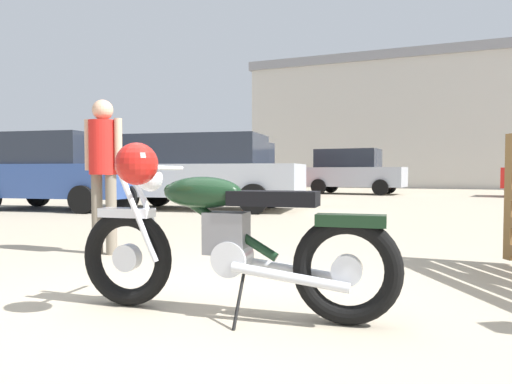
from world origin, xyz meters
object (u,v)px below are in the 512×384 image
at_px(pale_sedan_back, 54,170).
at_px(white_estate_far, 197,169).
at_px(vintage_motorcycle, 220,236).
at_px(bystander, 103,160).
at_px(dark_sedan_left, 352,171).
at_px(blue_hatchback_right, 236,171).
at_px(silver_sedan_mid, 222,170).

height_order(pale_sedan_back, white_estate_far, pale_sedan_back).
relative_size(vintage_motorcycle, bystander, 1.25).
bearing_deg(dark_sedan_left, bystander, -85.66).
distance_m(vintage_motorcycle, white_estate_far, 8.37).
relative_size(bystander, blue_hatchback_right, 0.42).
bearing_deg(bystander, silver_sedan_mid, -162.68).
xyz_separation_m(bystander, pale_sedan_back, (-4.99, 4.61, -0.10)).
xyz_separation_m(bystander, white_estate_far, (-1.88, 5.78, -0.08)).
height_order(vintage_motorcycle, blue_hatchback_right, blue_hatchback_right).
bearing_deg(silver_sedan_mid, bystander, -65.59).
distance_m(silver_sedan_mid, dark_sedan_left, 5.20).
bearing_deg(dark_sedan_left, vintage_motorcycle, -78.30).
distance_m(pale_sedan_back, silver_sedan_mid, 8.53).
bearing_deg(pale_sedan_back, white_estate_far, 14.45).
xyz_separation_m(vintage_motorcycle, white_estate_far, (-3.97, 7.35, 0.45)).
bearing_deg(white_estate_far, dark_sedan_left, 70.30).
bearing_deg(vintage_motorcycle, silver_sedan_mid, -69.69).
relative_size(vintage_motorcycle, pale_sedan_back, 0.51).
height_order(bystander, pale_sedan_back, pale_sedan_back).
xyz_separation_m(vintage_motorcycle, silver_sedan_mid, (-6.66, 14.70, 0.45)).
distance_m(vintage_motorcycle, blue_hatchback_right, 11.84).
relative_size(silver_sedan_mid, dark_sedan_left, 1.20).
height_order(pale_sedan_back, blue_hatchback_right, same).
bearing_deg(vintage_motorcycle, blue_hatchback_right, -71.84).
height_order(bystander, blue_hatchback_right, blue_hatchback_right).
relative_size(white_estate_far, blue_hatchback_right, 1.23).
relative_size(pale_sedan_back, silver_sedan_mid, 0.84).
height_order(bystander, white_estate_far, white_estate_far).
bearing_deg(pale_sedan_back, silver_sedan_mid, 80.94).
bearing_deg(pale_sedan_back, vintage_motorcycle, -47.34).
relative_size(vintage_motorcycle, blue_hatchback_right, 0.53).
bearing_deg(blue_hatchback_right, pale_sedan_back, -120.70).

